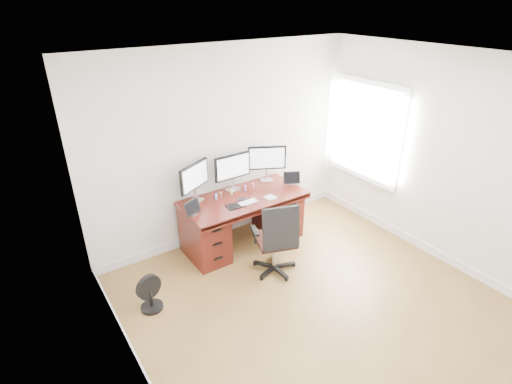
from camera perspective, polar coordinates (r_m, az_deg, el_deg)
ground at (r=4.71m, az=10.82°, el=-17.34°), size 4.50×4.50×0.00m
back_wall at (r=5.53m, az=-4.41°, el=6.59°), size 4.00×0.10×2.70m
right_wall at (r=5.48m, az=26.44°, el=3.65°), size 0.10×4.50×2.70m
desk at (r=5.61m, az=-1.91°, el=-3.77°), size 1.70×0.80×0.75m
office_chair at (r=5.07m, az=2.86°, el=-8.31°), size 0.69×0.69×1.02m
floor_fan at (r=4.76m, az=-14.90°, el=-13.84°), size 0.30×0.26×0.44m
monitor_left at (r=5.23m, az=-8.78°, el=2.03°), size 0.51×0.28×0.53m
monitor_center at (r=5.48m, az=-3.35°, el=3.46°), size 0.55×0.14×0.53m
monitor_right at (r=5.78m, az=1.58°, el=4.73°), size 0.50×0.29×0.53m
tablet_left at (r=5.01m, az=-9.01°, el=-2.35°), size 0.25×0.15×0.19m
tablet_right at (r=5.77m, az=5.17°, el=1.89°), size 0.24×0.17×0.19m
keyboard at (r=5.26m, az=-1.16°, el=-1.49°), size 0.26×0.11×0.01m
trackpad at (r=5.40m, az=2.05°, el=-0.78°), size 0.15×0.15×0.01m
drawing_tablet at (r=5.18m, az=-2.92°, el=-2.00°), size 0.25×0.17×0.01m
phone at (r=5.35m, az=-1.93°, el=-1.04°), size 0.15×0.12×0.01m
figurine_blue at (r=5.36m, az=-5.75°, el=-0.60°), size 0.04×0.04×0.09m
figurine_brown at (r=5.39m, az=-5.04°, el=-0.39°), size 0.04×0.04×0.09m
figurine_yellow at (r=5.46m, az=-3.53°, el=0.05°), size 0.04×0.04×0.09m
figurine_purple at (r=5.57m, az=-1.54°, el=0.63°), size 0.04×0.04×0.09m
figurine_pink at (r=5.63m, az=-0.41°, el=0.96°), size 0.04×0.04×0.09m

